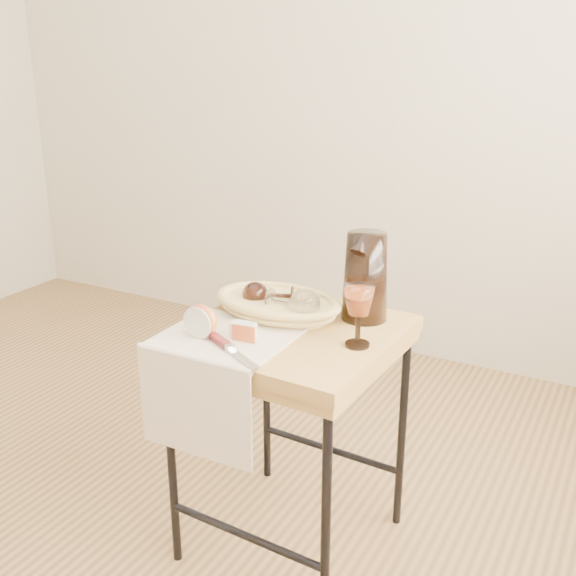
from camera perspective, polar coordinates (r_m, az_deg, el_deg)
The scene contains 12 objects.
floor at distance 2.31m, azimuth -20.54°, elevation -18.75°, with size 3.60×3.60×0.00m, color brown.
wall_back at distance 3.27m, azimuth 1.75°, elevation 18.78°, with size 3.60×0.00×2.70m, color beige.
side_table at distance 1.96m, azimuth 0.29°, elevation -12.64°, with size 0.54×0.54×0.68m, color brown, non-canonical shape.
tea_towel at distance 1.75m, azimuth -5.25°, elevation -4.12°, with size 0.33×0.29×0.01m, color #F9E9CB.
bread_basket at distance 1.89m, azimuth -0.88°, elevation -1.55°, with size 0.33×0.23×0.05m, color tan, non-canonical shape.
goblet_lying_a at distance 1.90m, azimuth -1.43°, elevation -0.61°, with size 0.12×0.07×0.07m, color black, non-canonical shape.
goblet_lying_b at distance 1.84m, azimuth 0.15°, elevation -1.17°, with size 0.14×0.08×0.08m, color white, non-canonical shape.
pitcher at distance 1.84m, azimuth 6.53°, elevation 0.97°, with size 0.17×0.25×0.28m, color black, non-canonical shape.
wine_goblet at distance 1.68m, azimuth 5.93°, elevation -2.37°, with size 0.08×0.08×0.16m, color white, non-canonical shape.
apple_half at distance 1.74m, azimuth -7.21°, elevation -2.71°, with size 0.09×0.05×0.08m, color red.
apple_wedge at distance 1.73m, azimuth -3.77°, elevation -3.59°, with size 0.06×0.03×0.04m, color silver.
table_knife at distance 1.65m, azimuth -4.73°, elevation -5.17°, with size 0.22×0.02×0.02m, color silver, non-canonical shape.
Camera 1 is at (1.48, -1.11, 1.38)m, focal length 42.31 mm.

